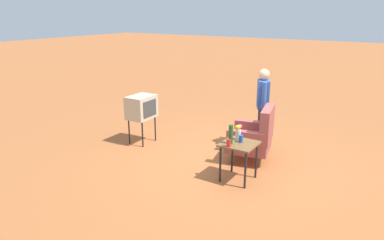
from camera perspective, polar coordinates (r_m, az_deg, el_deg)
name	(u,v)px	position (r m, az deg, el deg)	size (l,w,h in m)	color
ground_plane	(237,160)	(6.82, 7.23, -6.45)	(60.00, 60.00, 0.00)	#AD6033
armchair	(254,136)	(6.66, 10.08, -2.55)	(0.91, 0.92, 1.06)	brown
side_table	(239,149)	(5.86, 7.63, -4.63)	(0.56, 0.56, 0.66)	black
tv_on_stand	(141,107)	(7.49, -8.19, 2.04)	(0.61, 0.46, 1.03)	black
person_standing	(262,104)	(7.24, 11.35, 2.62)	(0.52, 0.35, 1.64)	#2D3347
bottle_wine_green	(231,134)	(5.73, 6.30, -2.31)	(0.07, 0.07, 0.32)	#1E5623
soda_can_red	(229,143)	(5.63, 5.96, -3.71)	(0.07, 0.07, 0.12)	red
soda_can_blue	(241,139)	(5.84, 7.94, -3.02)	(0.07, 0.07, 0.12)	blue
flower_vase	(238,132)	(5.91, 7.52, -1.87)	(0.15, 0.10, 0.27)	silver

